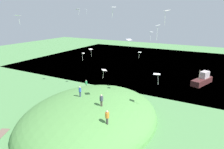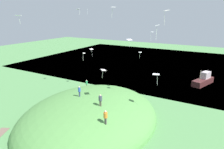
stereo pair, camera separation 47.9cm
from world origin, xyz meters
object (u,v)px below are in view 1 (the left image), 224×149
at_px(kite_6, 158,26).
at_px(kite_7, 91,50).
at_px(kite_0, 104,70).
at_px(person_walking_path, 101,99).
at_px(kite_8, 86,10).
at_px(person_near_shore, 86,83).
at_px(kite_12, 140,52).
at_px(kite_4, 78,10).
at_px(kite_5, 18,16).
at_px(boat_on_lake, 202,80).
at_px(kite_1, 151,33).
at_px(kite_3, 157,75).
at_px(person_with_child, 80,90).
at_px(kite_9, 113,8).
at_px(kite_10, 83,54).
at_px(person_on_hilltop, 107,116).
at_px(kite_11, 167,11).
at_px(kite_2, 129,40).

distance_m(kite_6, kite_7, 24.32).
height_order(kite_0, kite_7, kite_0).
height_order(person_walking_path, kite_8, kite_8).
distance_m(person_near_shore, kite_12, 13.19).
bearing_deg(kite_4, kite_12, 117.66).
height_order(kite_5, kite_8, kite_8).
bearing_deg(kite_0, boat_on_lake, 156.90).
relative_size(kite_1, kite_7, 0.99).
bearing_deg(kite_3, person_with_child, -70.01).
bearing_deg(person_near_shore, kite_4, 104.30).
bearing_deg(kite_4, kite_1, 132.03).
relative_size(kite_0, kite_6, 0.63).
height_order(boat_on_lake, kite_0, kite_0).
xyz_separation_m(person_walking_path, kite_3, (-4.58, 5.94, 3.03)).
bearing_deg(person_with_child, kite_8, -131.48).
bearing_deg(kite_0, kite_4, -129.69).
xyz_separation_m(kite_1, kite_9, (15.66, -0.88, 4.73)).
bearing_deg(person_walking_path, kite_8, -60.92).
bearing_deg(kite_6, kite_10, -111.57).
distance_m(kite_7, kite_9, 19.98).
bearing_deg(person_on_hilltop, kite_11, 81.15).
xyz_separation_m(kite_0, kite_11, (-6.24, 6.46, 7.80)).
bearing_deg(kite_5, boat_on_lake, 134.98).
height_order(person_near_shore, kite_7, kite_7).
xyz_separation_m(kite_3, kite_6, (-1.78, -0.82, 6.18)).
distance_m(kite_0, kite_2, 14.34).
bearing_deg(kite_12, kite_7, -96.03).
bearing_deg(kite_11, kite_0, -46.01).
bearing_deg(kite_9, kite_7, -133.72).
distance_m(kite_4, kite_12, 14.90).
relative_size(kite_7, kite_8, 1.31).
bearing_deg(kite_7, kite_12, 83.97).
relative_size(kite_2, kite_7, 0.82).
xyz_separation_m(person_near_shore, kite_8, (-9.21, -5.99, 15.37)).
bearing_deg(boat_on_lake, kite_9, 170.16).
xyz_separation_m(person_walking_path, kite_12, (-17.51, -1.56, 3.29)).
bearing_deg(kite_2, person_near_shore, -68.37).
relative_size(boat_on_lake, kite_12, 5.83).
height_order(kite_1, kite_11, kite_11).
bearing_deg(kite_12, person_walking_path, 5.09).
height_order(kite_5, kite_12, kite_5).
bearing_deg(kite_10, kite_4, 12.53).
xyz_separation_m(kite_0, kite_1, (-20.17, -0.10, 3.58)).
relative_size(person_near_shore, kite_7, 0.93).
bearing_deg(person_on_hilltop, boat_on_lake, 83.74).
bearing_deg(person_near_shore, kite_10, 19.80).
relative_size(boat_on_lake, person_on_hilltop, 3.97).
xyz_separation_m(kite_1, kite_7, (3.35, -13.76, -4.31)).
height_order(kite_0, kite_11, kite_11).
relative_size(kite_2, kite_4, 1.40).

